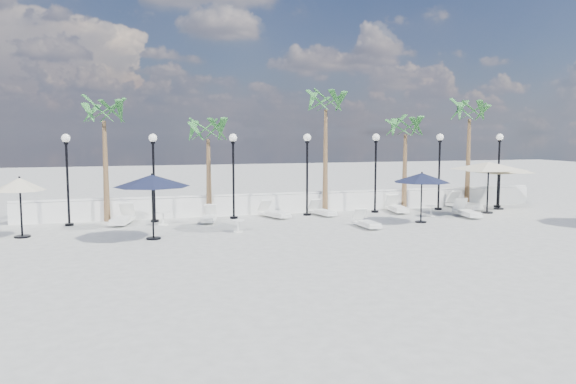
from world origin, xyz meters
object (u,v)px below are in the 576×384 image
object	(u,v)px
parasol_navy_left	(152,181)
parasol_navy_mid	(422,178)
lounger_1	(209,217)
parasol_cream_sq_a	(500,166)
lounger_6	(467,212)
lounger_7	(464,204)
parasol_cream_small	(20,185)
lounger_3	(366,222)
lounger_4	(396,207)
lounger_2	(274,213)
lounger_5	(322,211)
parasol_cream_sq_b	(489,162)
lounger_0	(123,218)

from	to	relation	value
parasol_navy_left	parasol_navy_mid	bearing A→B (deg)	3.37
lounger_1	parasol_cream_sq_a	bearing A→B (deg)	14.10
lounger_6	parasol_cream_sq_a	world-z (taller)	parasol_cream_sq_a
lounger_6	lounger_7	distance (m)	2.70
lounger_6	parasol_cream_small	xyz separation A→B (m)	(-18.87, 0.26, 1.72)
lounger_3	lounger_4	xyz separation A→B (m)	(3.26, 3.69, 0.03)
parasol_navy_left	parasol_cream_small	xyz separation A→B (m)	(-4.68, 1.73, -0.18)
lounger_2	parasol_cream_sq_a	bearing A→B (deg)	-24.30
lounger_4	parasol_cream_small	size ratio (longest dim) A/B	0.89
lounger_5	parasol_cream_sq_b	xyz separation A→B (m)	(7.98, -1.45, 2.25)
parasol_cream_sq_a	parasol_cream_sq_b	size ratio (longest dim) A/B	0.92
parasol_navy_left	parasol_cream_small	world-z (taller)	parasol_navy_left
lounger_2	lounger_3	world-z (taller)	lounger_2
lounger_0	parasol_cream_sq_b	distance (m)	17.18
lounger_0	lounger_2	bearing A→B (deg)	14.79
lounger_6	parasol_navy_mid	size ratio (longest dim) A/B	0.80
lounger_6	parasol_cream_small	bearing A→B (deg)	-173.19
lounger_6	lounger_1	bearing A→B (deg)	178.35
lounger_4	parasol_navy_left	bearing A→B (deg)	-153.92
lounger_0	lounger_6	world-z (taller)	lounger_0
lounger_0	lounger_5	size ratio (longest dim) A/B	1.18
lounger_0	lounger_3	size ratio (longest dim) A/B	1.23
lounger_7	lounger_3	bearing A→B (deg)	-158.99
lounger_0	parasol_cream_sq_a	size ratio (longest dim) A/B	0.44
lounger_5	lounger_2	bearing A→B (deg)	165.04
parasol_cream_sq_b	lounger_2	bearing A→B (deg)	172.01
lounger_2	lounger_5	xyz separation A→B (m)	(2.34, -0.00, -0.02)
parasol_navy_left	lounger_5	bearing A→B (deg)	25.54
lounger_0	parasol_cream_sq_b	size ratio (longest dim) A/B	0.40
lounger_6	lounger_3	bearing A→B (deg)	-158.78
parasol_navy_mid	parasol_cream_sq_b	size ratio (longest dim) A/B	0.46
lounger_7	parasol_cream_small	world-z (taller)	parasol_cream_small
lounger_0	parasol_cream_sq_b	world-z (taller)	parasol_cream_sq_b
lounger_1	parasol_navy_left	distance (m)	4.64
lounger_2	parasol_navy_left	distance (m)	7.00
lounger_0	lounger_6	xyz separation A→B (m)	(15.27, -2.31, -0.02)
lounger_0	lounger_7	world-z (taller)	lounger_7
lounger_3	parasol_navy_left	distance (m)	8.74
lounger_3	parasol_cream_sq_b	size ratio (longest dim) A/B	0.33
parasol_navy_left	parasol_navy_mid	size ratio (longest dim) A/B	1.11
parasol_navy_mid	parasol_cream_sq_a	world-z (taller)	parasol_cream_sq_a
lounger_6	parasol_navy_left	bearing A→B (deg)	-166.48
parasol_cream_sq_b	parasol_cream_sq_a	bearing A→B (deg)	35.57
parasol_cream_small	lounger_7	bearing A→B (deg)	5.80
lounger_7	parasol_cream_small	bearing A→B (deg)	179.20
lounger_4	lounger_0	bearing A→B (deg)	-171.74
lounger_2	lounger_5	world-z (taller)	lounger_2
lounger_6	parasol_navy_left	distance (m)	14.39
lounger_0	lounger_4	world-z (taller)	lounger_0
lounger_1	lounger_7	distance (m)	13.04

